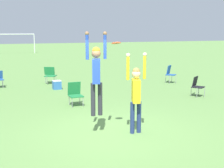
{
  "coord_description": "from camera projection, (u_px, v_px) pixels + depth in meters",
  "views": [
    {
      "loc": [
        -3.12,
        -7.56,
        2.74
      ],
      "look_at": [
        0.08,
        0.18,
        1.3
      ],
      "focal_mm": 50.0,
      "sensor_mm": 36.0,
      "label": 1
    }
  ],
  "objects": [
    {
      "name": "person_defending",
      "position": [
        136.0,
        91.0,
        8.26
      ],
      "size": [
        0.59,
        0.48,
        2.17
      ],
      "rotation": [
        0.0,
        0.0,
        -1.93
      ],
      "color": "navy",
      "rests_on": "ground_plane"
    },
    {
      "name": "camping_chair_3",
      "position": [
        50.0,
        74.0,
        16.27
      ],
      "size": [
        0.74,
        0.8,
        0.86
      ],
      "rotation": [
        0.0,
        0.0,
        2.66
      ],
      "color": "gray",
      "rests_on": "ground_plane"
    },
    {
      "name": "cooler_box",
      "position": [
        57.0,
        85.0,
        14.71
      ],
      "size": [
        0.39,
        0.39,
        0.41
      ],
      "color": "#336BB7",
      "rests_on": "ground_plane"
    },
    {
      "name": "person_jumping",
      "position": [
        96.0,
        71.0,
        8.14
      ],
      "size": [
        0.59,
        0.48,
        2.22
      ],
      "rotation": [
        0.0,
        0.0,
        1.21
      ],
      "color": "#2D2D38",
      "rests_on": "ground_plane"
    },
    {
      "name": "camping_chair_0",
      "position": [
        197.0,
        85.0,
        13.1
      ],
      "size": [
        0.63,
        0.7,
        0.83
      ],
      "rotation": [
        0.0,
        0.0,
        3.74
      ],
      "color": "gray",
      "rests_on": "ground_plane"
    },
    {
      "name": "camping_chair_2",
      "position": [
        170.0,
        73.0,
        16.5
      ],
      "size": [
        0.64,
        0.72,
        0.92
      ],
      "rotation": [
        0.0,
        0.0,
        3.82
      ],
      "color": "gray",
      "rests_on": "ground_plane"
    },
    {
      "name": "soccer_goal",
      "position": [
        4.0,
        38.0,
        36.37
      ],
      "size": [
        7.1,
        0.1,
        2.35
      ],
      "color": "white",
      "rests_on": "ground_plane"
    },
    {
      "name": "frisbee",
      "position": [
        116.0,
        43.0,
        8.01
      ],
      "size": [
        0.24,
        0.24,
        0.07
      ],
      "color": "#E04C23"
    },
    {
      "name": "camping_chair_4",
      "position": [
        75.0,
        93.0,
        11.49
      ],
      "size": [
        0.49,
        0.53,
        0.86
      ],
      "rotation": [
        0.0,
        0.0,
        3.15
      ],
      "color": "gray",
      "rests_on": "ground_plane"
    },
    {
      "name": "ground_plane",
      "position": [
        112.0,
        132.0,
        8.52
      ],
      "size": [
        120.0,
        120.0,
        0.0
      ],
      "primitive_type": "plane",
      "color": "#608C47"
    }
  ]
}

